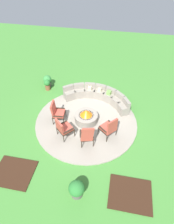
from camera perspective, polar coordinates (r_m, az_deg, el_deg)
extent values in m
plane|color=#478C38|center=(9.29, -0.23, -2.85)|extent=(24.00, 24.00, 0.00)
cylinder|color=#9E9384|center=(9.27, -0.23, -2.72)|extent=(4.86, 4.86, 0.06)
cube|color=#382114|center=(8.14, -20.89, -16.45)|extent=(1.49, 1.25, 0.04)
cube|color=#382114|center=(7.43, 12.73, -22.69)|extent=(1.49, 1.25, 0.04)
cylinder|color=gray|center=(9.11, -0.24, -1.73)|extent=(1.10, 1.10, 0.40)
cylinder|color=black|center=(8.99, -0.24, -0.97)|extent=(0.71, 0.71, 0.06)
cone|color=orange|center=(8.88, -0.24, -0.18)|extent=(0.57, 0.57, 0.28)
cube|color=gray|center=(9.68, 10.66, 0.96)|extent=(0.67, 0.72, 0.47)
cube|color=gray|center=(9.50, 11.73, 2.83)|extent=(0.41, 0.57, 0.29)
cube|color=gray|center=(10.01, 8.88, 2.87)|extent=(0.72, 0.72, 0.47)
cube|color=gray|center=(9.86, 9.75, 4.86)|extent=(0.52, 0.51, 0.29)
cube|color=gray|center=(10.27, 6.54, 4.35)|extent=(0.71, 0.66, 0.47)
cube|color=gray|center=(10.14, 7.16, 6.42)|extent=(0.58, 0.41, 0.29)
cube|color=gray|center=(10.45, 3.79, 5.34)|extent=(0.65, 0.55, 0.47)
cube|color=gray|center=(10.33, 4.15, 7.46)|extent=(0.59, 0.27, 0.29)
cube|color=gray|center=(10.53, 0.81, 5.79)|extent=(0.61, 0.50, 0.47)
cube|color=gray|center=(10.42, 0.90, 7.93)|extent=(0.58, 0.21, 0.29)
cube|color=gray|center=(10.52, -2.23, 5.70)|extent=(0.70, 0.63, 0.47)
cube|color=gray|center=(10.41, -2.42, 7.83)|extent=(0.59, 0.36, 0.29)
cube|color=gray|center=(10.40, -5.15, 5.07)|extent=(0.73, 0.71, 0.47)
cube|color=gray|center=(10.29, -5.61, 7.17)|extent=(0.54, 0.48, 0.29)
cube|color=beige|center=(10.21, 3.78, 6.63)|extent=(0.21, 0.19, 0.18)
cube|color=#70A34C|center=(10.03, 6.53, 5.74)|extent=(0.26, 0.24, 0.21)
cube|color=beige|center=(10.29, 0.80, 7.10)|extent=(0.22, 0.19, 0.19)
cylinder|color=#2D2319|center=(9.38, -6.33, -0.50)|extent=(0.04, 0.04, 0.38)
cylinder|color=#2D2319|center=(8.98, -6.94, -3.04)|extent=(0.04, 0.04, 0.38)
cylinder|color=#2D2319|center=(9.48, -9.35, -0.31)|extent=(0.04, 0.04, 0.38)
cylinder|color=#2D2319|center=(9.09, -10.10, -2.81)|extent=(0.04, 0.04, 0.38)
cube|color=#2D2319|center=(9.08, -8.31, -0.68)|extent=(0.60, 0.67, 0.05)
cube|color=#B24738|center=(9.03, -8.36, -0.36)|extent=(0.56, 0.61, 0.09)
cube|color=#B24738|center=(8.90, -9.99, 0.99)|extent=(0.19, 0.58, 0.64)
cube|color=#2D2319|center=(9.18, -8.07, 1.12)|extent=(0.47, 0.10, 0.04)
cube|color=#2D2319|center=(8.79, -8.75, -1.29)|extent=(0.47, 0.10, 0.04)
cylinder|color=#2D2319|center=(8.81, -5.79, -4.09)|extent=(0.04, 0.04, 0.38)
cylinder|color=#2D2319|center=(8.48, -3.75, -6.35)|extent=(0.04, 0.04, 0.38)
cylinder|color=#2D2319|center=(8.65, -8.90, -5.67)|extent=(0.04, 0.04, 0.38)
cylinder|color=#2D2319|center=(8.31, -6.95, -8.05)|extent=(0.04, 0.04, 0.38)
cube|color=#2D2319|center=(8.39, -6.46, -5.05)|extent=(0.84, 0.84, 0.05)
cube|color=#B24738|center=(8.34, -6.50, -4.73)|extent=(0.77, 0.77, 0.09)
cube|color=#B24738|center=(8.09, -8.17, -4.34)|extent=(0.46, 0.48, 0.62)
cube|color=#2D2319|center=(8.46, -7.49, -3.34)|extent=(0.38, 0.40, 0.04)
cube|color=#2D2319|center=(8.13, -5.53, -5.57)|extent=(0.38, 0.40, 0.04)
cylinder|color=#2D2319|center=(8.42, -2.07, -6.74)|extent=(0.04, 0.04, 0.38)
cylinder|color=#2D2319|center=(8.46, 1.30, -6.40)|extent=(0.04, 0.04, 0.38)
cylinder|color=#2D2319|center=(8.08, -1.64, -9.71)|extent=(0.04, 0.04, 0.38)
cylinder|color=#2D2319|center=(8.12, 1.89, -9.34)|extent=(0.04, 0.04, 0.38)
cube|color=#2D2319|center=(8.10, -0.13, -7.07)|extent=(0.69, 0.73, 0.05)
cube|color=#B24738|center=(8.04, -0.13, -6.75)|extent=(0.64, 0.67, 0.09)
cube|color=#B24738|center=(7.65, 0.12, -6.76)|extent=(0.56, 0.28, 0.74)
cube|color=#2D2319|center=(7.98, -1.83, -6.62)|extent=(0.21, 0.49, 0.04)
cube|color=#2D2319|center=(8.02, 1.55, -6.27)|extent=(0.21, 0.49, 0.04)
cylinder|color=#2D2319|center=(8.56, 3.34, -5.74)|extent=(0.04, 0.04, 0.38)
cylinder|color=#2D2319|center=(8.83, 6.13, -3.94)|extent=(0.04, 0.04, 0.38)
cylinder|color=#2D2319|center=(8.31, 5.88, -7.94)|extent=(0.04, 0.04, 0.38)
cylinder|color=#2D2319|center=(8.60, 8.67, -6.01)|extent=(0.04, 0.04, 0.38)
cube|color=#2D2319|center=(8.41, 6.12, -4.92)|extent=(0.84, 0.85, 0.05)
cube|color=#B24738|center=(8.36, 6.15, -4.60)|extent=(0.77, 0.78, 0.09)
cube|color=#B24738|center=(8.05, 7.53, -4.37)|extent=(0.44, 0.56, 0.66)
cube|color=#2D2319|center=(8.17, 4.78, -5.20)|extent=(0.41, 0.36, 0.04)
cube|color=#2D2319|center=(8.45, 7.53, -3.41)|extent=(0.41, 0.36, 0.04)
cylinder|color=#605B56|center=(11.73, -11.51, 8.16)|extent=(0.39, 0.39, 0.23)
sphere|color=#3D8E42|center=(11.55, -11.74, 9.50)|extent=(0.48, 0.48, 0.48)
cylinder|color=brown|center=(11.41, -11.60, 7.25)|extent=(0.29, 0.29, 0.31)
sphere|color=#2D7A33|center=(11.23, -11.83, 8.54)|extent=(0.36, 0.36, 0.36)
cylinder|color=#605B56|center=(7.20, -3.02, -22.87)|extent=(0.41, 0.41, 0.22)
sphere|color=#2D7A33|center=(6.90, -3.13, -21.74)|extent=(0.55, 0.55, 0.55)
sphere|color=#E55638|center=(6.80, -2.62, -21.47)|extent=(0.18, 0.18, 0.18)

